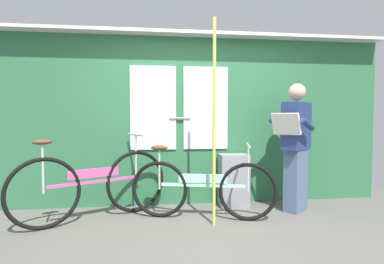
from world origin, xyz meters
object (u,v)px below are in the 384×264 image
at_px(bicycle_near_door, 93,185).
at_px(passenger_reading_newspaper, 296,144).
at_px(bicycle_leaning_behind, 202,188).
at_px(handrail_pole, 214,123).
at_px(trash_bin_by_wall, 234,180).

height_order(bicycle_near_door, passenger_reading_newspaper, passenger_reading_newspaper).
bearing_deg(passenger_reading_newspaper, bicycle_near_door, -38.41).
height_order(bicycle_leaning_behind, handrail_pole, handrail_pole).
bearing_deg(handrail_pole, passenger_reading_newspaper, 17.75).
bearing_deg(bicycle_leaning_behind, bicycle_near_door, -171.16).
xyz_separation_m(bicycle_near_door, trash_bin_by_wall, (1.73, 0.33, -0.06)).
relative_size(bicycle_near_door, passenger_reading_newspaper, 1.02).
height_order(bicycle_near_door, handrail_pole, handrail_pole).
distance_m(bicycle_near_door, handrail_pole, 1.55).
bearing_deg(passenger_reading_newspaper, bicycle_leaning_behind, -32.19).
xyz_separation_m(bicycle_leaning_behind, handrail_pole, (0.10, -0.21, 0.76)).
relative_size(bicycle_leaning_behind, trash_bin_by_wall, 2.39).
bearing_deg(bicycle_near_door, trash_bin_by_wall, -16.78).
bearing_deg(handrail_pole, trash_bin_by_wall, 58.96).
bearing_deg(handrail_pole, bicycle_leaning_behind, 115.43).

